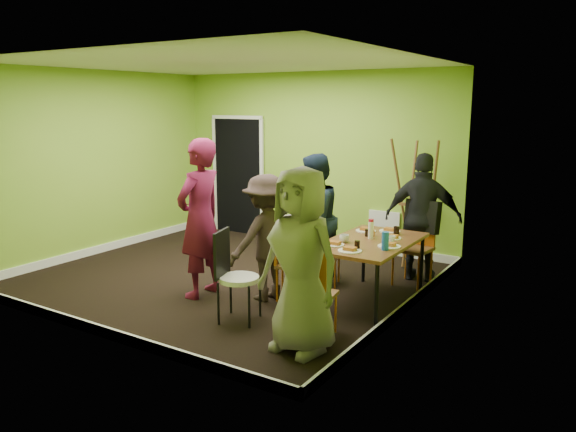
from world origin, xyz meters
name	(u,v)px	position (x,y,z in m)	size (l,w,h in m)	color
ground	(229,277)	(0.00, 0.00, 0.00)	(5.00, 5.00, 0.00)	black
room_walls	(228,204)	(-0.02, 0.04, 0.99)	(5.04, 4.54, 2.82)	#7DAE2C
dining_table	(370,245)	(2.01, 0.11, 0.70)	(0.90, 1.50, 0.75)	black
chair_left_far	(320,248)	(1.19, 0.39, 0.49)	(0.45, 0.45, 0.87)	#C26012
chair_left_near	(287,257)	(1.10, -0.27, 0.51)	(0.49, 0.49, 0.91)	#C26012
chair_back_end	(420,225)	(2.22, 1.19, 0.76)	(0.49, 0.57, 1.08)	#C26012
chair_front_end	(313,289)	(1.95, -1.14, 0.52)	(0.44, 0.44, 0.93)	#C26012
chair_bentwood	(233,271)	(0.99, -1.16, 0.55)	(0.48, 0.47, 0.99)	black
easel	(414,202)	(1.84, 2.02, 0.90)	(0.73, 0.68, 1.82)	brown
plate_near_left	(366,231)	(1.76, 0.52, 0.76)	(0.25, 0.25, 0.01)	white
plate_near_right	(334,245)	(1.75, -0.30, 0.76)	(0.22, 0.22, 0.01)	white
plate_far_back	(390,231)	(2.02, 0.66, 0.76)	(0.26, 0.26, 0.01)	white
plate_far_front	(350,251)	(2.01, -0.44, 0.76)	(0.26, 0.26, 0.01)	white
plate_wall_back	(392,238)	(2.18, 0.33, 0.76)	(0.21, 0.21, 0.01)	white
plate_wall_front	(389,246)	(2.30, -0.04, 0.76)	(0.26, 0.26, 0.01)	white
thermos	(371,230)	(1.97, 0.20, 0.85)	(0.06, 0.06, 0.20)	white
blue_bottle	(385,241)	(2.31, -0.19, 0.85)	(0.08, 0.08, 0.20)	blue
orange_bottle	(373,233)	(1.93, 0.34, 0.79)	(0.04, 0.04, 0.08)	#C26012
glass_mid	(368,233)	(1.89, 0.29, 0.79)	(0.07, 0.07, 0.09)	black
glass_back	(396,230)	(2.14, 0.57, 0.80)	(0.07, 0.07, 0.10)	black
glass_front	(357,245)	(2.04, -0.32, 0.80)	(0.06, 0.06, 0.10)	black
cup_a	(344,238)	(1.79, -0.12, 0.79)	(0.11, 0.11, 0.09)	white
cup_b	(391,239)	(2.25, 0.13, 0.79)	(0.09, 0.09, 0.08)	white
person_standing	(200,219)	(0.17, -0.74, 0.96)	(0.70, 0.46, 1.91)	maroon
person_left_far	(314,219)	(1.04, 0.48, 0.84)	(0.82, 0.64, 1.68)	#142134
person_left_near	(266,238)	(0.90, -0.41, 0.75)	(0.97, 0.56, 1.50)	#2C201D
person_back_end	(423,218)	(2.22, 1.28, 0.84)	(0.99, 0.41, 1.68)	black
person_front_end	(301,261)	(1.99, -1.42, 0.88)	(0.86, 0.56, 1.76)	gray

